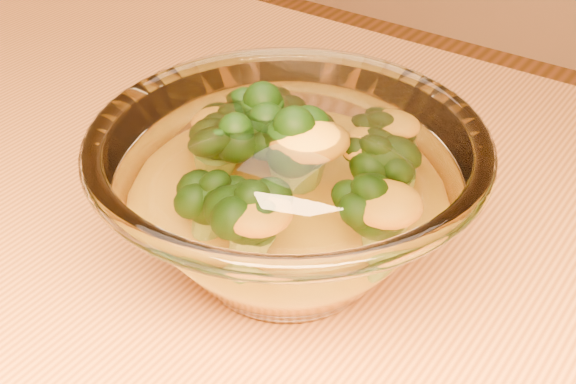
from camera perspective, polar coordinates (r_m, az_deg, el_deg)
The scene contains 3 objects.
glass_bowl at distance 0.50m, azimuth 0.00°, elevation -0.50°, with size 0.25×0.25×0.11m.
cheese_sauce at distance 0.52m, azimuth 0.00°, elevation -2.57°, with size 0.14×0.14×0.04m, color orange.
broccoli_heap at distance 0.50m, azimuth -0.18°, elevation 1.82°, with size 0.16×0.16×0.07m.
Camera 1 is at (0.22, -0.30, 1.10)m, focal length 50.00 mm.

